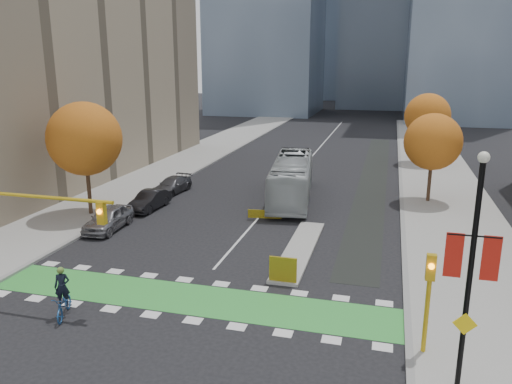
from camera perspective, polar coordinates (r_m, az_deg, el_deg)
The scene contains 22 objects.
ground at distance 23.18m, azimuth -9.20°, elevation -13.53°, with size 300.00×300.00×0.00m, color black.
sidewalk_west at distance 45.76m, azimuth -14.48°, elevation 0.55°, with size 7.00×120.00×0.15m, color gray.
sidewalk_east at distance 40.29m, azimuth 21.31°, elevation -1.91°, with size 7.00×120.00×0.15m, color gray.
curb_west at distance 44.17m, azimuth -10.51°, elevation 0.27°, with size 0.30×120.00×0.16m, color gray.
curb_east at distance 40.03m, azimuth 16.33°, elevation -1.59°, with size 0.30×120.00×0.16m, color gray.
bike_crossing at distance 24.40m, azimuth -7.74°, elevation -11.95°, with size 20.00×3.00×0.01m, color green.
centre_line at distance 60.16m, azimuth 6.51°, elevation 4.17°, with size 0.15×70.00×0.01m, color silver.
bike_lane_paint at distance 49.74m, azimuth 13.30°, elevation 1.65°, with size 2.50×50.00×0.01m, color black.
median_island at distance 29.94m, azimuth 5.01°, elevation -6.53°, with size 1.60×10.00×0.16m, color gray.
hazard_board at distance 25.30m, azimuth 3.10°, elevation -8.83°, with size 1.40×0.12×1.30m, color yellow.
building_west at distance 52.10m, azimuth -24.76°, elevation 15.17°, with size 16.00×44.00×25.00m, color gray.
tree_west at distance 37.26m, azimuth -19.00°, elevation 5.76°, with size 5.20×5.20×8.22m.
tree_east_near at distance 41.09m, azimuth 19.57°, elevation 5.42°, with size 4.40×4.40×7.08m.
tree_east_far at distance 56.92m, azimuth 19.00°, elevation 8.21°, with size 4.80×4.80×7.65m.
traffic_signal_west at distance 25.46m, azimuth -26.61°, elevation -2.53°, with size 8.53×0.56×5.20m.
traffic_signal_east at distance 19.85m, azimuth 19.14°, elevation -10.44°, with size 0.35×0.43×4.10m.
banner_lamppost at distance 17.42m, azimuth 23.37°, elevation -7.70°, with size 1.65×0.36×8.28m.
cyclist at distance 23.86m, azimuth -21.13°, elevation -11.45°, with size 1.38×2.14×2.33m.
bus at distance 40.35m, azimuth 4.12°, elevation 1.54°, with size 2.92×12.47×3.47m, color #ABB1B3.
parked_car_a at distance 34.64m, azimuth -16.51°, elevation -2.90°, with size 1.85×4.60×1.57m, color gray.
parked_car_b at distance 38.59m, azimuth -12.07°, elevation -0.93°, with size 1.51×4.32×1.42m, color black.
parked_car_c at distance 43.13m, azimuth -9.58°, elevation 0.76°, with size 1.85×4.55×1.32m, color #48484D.
Camera 1 is at (8.72, -18.52, 10.89)m, focal length 35.00 mm.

